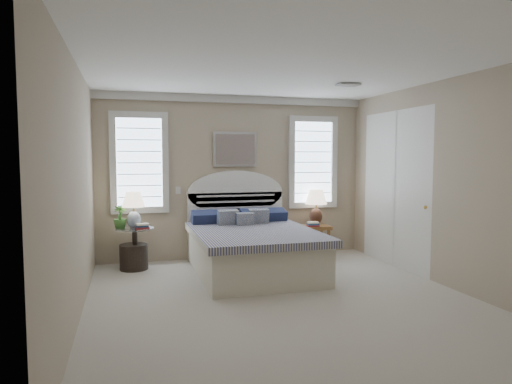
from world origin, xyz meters
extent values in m
cube|color=#B7AE9C|center=(0.00, 0.00, 0.00)|extent=(4.50, 5.00, 0.01)
cube|color=white|center=(0.00, 0.00, 2.70)|extent=(4.50, 5.00, 0.01)
cube|color=tan|center=(0.00, 2.50, 1.35)|extent=(4.50, 0.02, 2.70)
cube|color=tan|center=(-2.25, 0.00, 1.35)|extent=(0.02, 5.00, 2.70)
cube|color=tan|center=(2.25, 0.00, 1.35)|extent=(0.02, 5.00, 2.70)
cube|color=silver|center=(0.00, 2.46, 2.64)|extent=(4.50, 0.08, 0.12)
cube|color=#B2B2B2|center=(1.20, 0.80, 2.68)|extent=(0.30, 0.20, 0.02)
cube|color=silver|center=(-0.95, 2.48, 1.15)|extent=(0.08, 0.01, 0.12)
cube|color=#C9E2FF|center=(-1.55, 2.48, 1.60)|extent=(0.90, 0.06, 1.60)
cube|color=#C9E2FF|center=(1.40, 2.48, 1.60)|extent=(0.90, 0.06, 1.60)
cube|color=silver|center=(0.00, 2.46, 1.82)|extent=(0.74, 0.04, 0.58)
cube|color=silver|center=(2.23, 1.20, 1.20)|extent=(0.02, 1.80, 2.40)
cube|color=silver|center=(0.00, 1.33, 0.28)|extent=(1.60, 2.10, 0.55)
cube|color=navy|center=(0.00, 1.28, 0.59)|extent=(1.72, 2.15, 0.10)
cube|color=silver|center=(0.00, 2.44, 0.55)|extent=(1.62, 0.08, 1.10)
cube|color=#1C2146|center=(-0.40, 2.16, 0.73)|extent=(0.75, 0.31, 0.23)
cube|color=#1C2146|center=(0.40, 2.16, 0.73)|extent=(0.75, 0.31, 0.23)
cube|color=navy|center=(-0.25, 1.93, 0.71)|extent=(0.33, 0.20, 0.34)
cube|color=navy|center=(0.25, 1.93, 0.71)|extent=(0.33, 0.20, 0.34)
cube|color=navy|center=(0.00, 1.83, 0.69)|extent=(0.28, 0.14, 0.29)
cylinder|color=black|center=(-1.65, 2.05, 0.01)|extent=(0.32, 0.32, 0.03)
cylinder|color=black|center=(-1.65, 2.05, 0.30)|extent=(0.08, 0.08, 0.60)
cylinder|color=silver|center=(-1.65, 2.05, 0.62)|extent=(0.56, 0.56, 0.02)
cube|color=olive|center=(1.30, 2.15, 0.50)|extent=(0.50, 0.40, 0.06)
cube|color=olive|center=(1.30, 2.15, 0.18)|extent=(0.44, 0.34, 0.03)
cube|color=olive|center=(1.10, 2.00, 0.23)|extent=(0.04, 0.04, 0.47)
cube|color=olive|center=(1.10, 2.30, 0.23)|extent=(0.04, 0.04, 0.47)
cube|color=olive|center=(1.50, 2.00, 0.23)|extent=(0.04, 0.04, 0.47)
cube|color=olive|center=(1.50, 2.30, 0.23)|extent=(0.04, 0.04, 0.47)
cylinder|color=black|center=(-1.67, 2.05, 0.19)|extent=(0.44, 0.44, 0.38)
cylinder|color=white|center=(-1.66, 2.05, 0.64)|extent=(0.12, 0.12, 0.03)
ellipsoid|color=white|center=(-1.66, 2.05, 0.75)|extent=(0.23, 0.23, 0.26)
cylinder|color=gold|center=(-1.66, 2.05, 0.91)|extent=(0.03, 0.03, 0.09)
cylinder|color=black|center=(1.39, 2.29, 0.55)|extent=(0.14, 0.14, 0.03)
ellipsoid|color=black|center=(1.39, 2.29, 0.66)|extent=(0.25, 0.25, 0.28)
cylinder|color=gold|center=(1.39, 2.29, 0.84)|extent=(0.03, 0.03, 0.10)
imported|color=#327B31|center=(-1.86, 2.04, 0.80)|extent=(0.24, 0.24, 0.34)
cube|color=maroon|center=(-1.54, 1.93, 0.64)|extent=(0.21, 0.17, 0.03)
cube|color=navy|center=(-1.54, 1.93, 0.67)|extent=(0.20, 0.16, 0.03)
cube|color=#EDE5C3|center=(-1.54, 1.93, 0.70)|extent=(0.19, 0.15, 0.03)
cube|color=maroon|center=(1.24, 2.05, 0.54)|extent=(0.20, 0.14, 0.03)
cube|color=navy|center=(1.24, 2.05, 0.57)|extent=(0.19, 0.14, 0.03)
cube|color=#EDE5C3|center=(1.24, 2.05, 0.60)|extent=(0.18, 0.13, 0.03)
camera|label=1|loc=(-1.75, -4.96, 1.69)|focal=32.00mm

